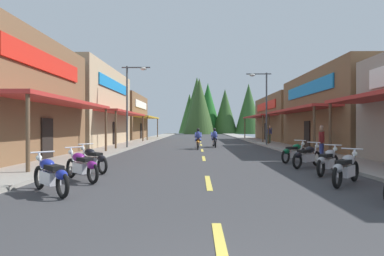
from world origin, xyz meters
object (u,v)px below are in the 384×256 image
at_px(pedestrian_waiting, 322,141).
at_px(motorcycle_parked_left_0, 51,174).
at_px(motorcycle_parked_right_1, 346,168).
at_px(motorcycle_parked_left_1, 82,165).
at_px(motorcycle_parked_right_2, 328,161).
at_px(pedestrian_browsing, 322,137).
at_px(rider_cruising_lead, 198,140).
at_px(motorcycle_parked_right_3, 307,156).
at_px(rider_cruising_trailing, 214,139).
at_px(motorcycle_parked_left_2, 93,159).
at_px(streetlamp_right, 263,98).
at_px(pedestrian_by_shop, 269,133).
at_px(motorcycle_parked_right_4, 294,152).
at_px(streetlamp_left, 131,95).

bearing_deg(pedestrian_waiting, motorcycle_parked_left_0, 82.05).
bearing_deg(motorcycle_parked_right_1, motorcycle_parked_left_1, 129.32).
relative_size(motorcycle_parked_right_2, pedestrian_browsing, 0.95).
height_order(motorcycle_parked_right_2, rider_cruising_lead, rider_cruising_lead).
height_order(motorcycle_parked_right_3, pedestrian_browsing, pedestrian_browsing).
bearing_deg(pedestrian_browsing, motorcycle_parked_right_1, -80.09).
height_order(motorcycle_parked_right_3, rider_cruising_lead, rider_cruising_lead).
bearing_deg(pedestrian_browsing, rider_cruising_trailing, 160.14).
bearing_deg(motorcycle_parked_right_3, motorcycle_parked_left_2, 149.35).
relative_size(motorcycle_parked_left_1, rider_cruising_trailing, 0.75).
distance_m(streetlamp_right, motorcycle_parked_right_2, 16.30).
distance_m(motorcycle_parked_right_2, motorcycle_parked_left_0, 8.90).
xyz_separation_m(streetlamp_right, pedestrian_by_shop, (1.10, 2.35, -3.08)).
bearing_deg(motorcycle_parked_right_3, motorcycle_parked_right_2, -128.12).
xyz_separation_m(motorcycle_parked_left_0, motorcycle_parked_left_2, (-0.20, 3.64, 0.00)).
height_order(motorcycle_parked_right_4, motorcycle_parked_left_1, same).
bearing_deg(rider_cruising_lead, motorcycle_parked_left_0, 167.22).
distance_m(motorcycle_parked_right_4, motorcycle_parked_left_0, 10.77).
xyz_separation_m(motorcycle_parked_left_1, rider_cruising_lead, (3.65, 13.38, 0.17)).
xyz_separation_m(motorcycle_parked_right_3, motorcycle_parked_right_4, (0.05, 1.81, 0.00)).
relative_size(motorcycle_parked_right_3, pedestrian_browsing, 0.95).
xyz_separation_m(motorcycle_parked_left_0, rider_cruising_lead, (3.74, 15.20, 0.17)).
height_order(motorcycle_parked_right_2, rider_cruising_trailing, rider_cruising_trailing).
bearing_deg(streetlamp_left, motorcycle_parked_right_2, -51.81).
bearing_deg(motorcycle_parked_right_4, rider_cruising_lead, 76.78).
distance_m(motorcycle_parked_left_0, rider_cruising_lead, 15.66).
height_order(motorcycle_parked_left_2, pedestrian_by_shop, pedestrian_by_shop).
relative_size(rider_cruising_trailing, pedestrian_browsing, 1.20).
bearing_deg(pedestrian_by_shop, motorcycle_parked_right_3, -16.24).
height_order(motorcycle_parked_right_2, motorcycle_parked_left_1, same).
xyz_separation_m(motorcycle_parked_right_1, pedestrian_browsing, (3.06, 9.26, 0.55)).
bearing_deg(motorcycle_parked_right_1, motorcycle_parked_left_0, 142.32).
relative_size(streetlamp_right, motorcycle_parked_right_2, 3.78).
bearing_deg(rider_cruising_lead, pedestrian_browsing, -121.25).
relative_size(motorcycle_parked_right_1, motorcycle_parked_left_2, 1.01).
height_order(streetlamp_left, motorcycle_parked_left_2, streetlamp_left).
bearing_deg(motorcycle_parked_left_1, motorcycle_parked_right_1, -139.70).
relative_size(motorcycle_parked_left_1, motorcycle_parked_left_2, 0.99).
relative_size(motorcycle_parked_right_3, motorcycle_parked_right_4, 1.02).
bearing_deg(pedestrian_browsing, pedestrian_by_shop, 121.25).
bearing_deg(streetlamp_left, rider_cruising_lead, -2.86).
bearing_deg(pedestrian_by_shop, motorcycle_parked_left_1, -36.31).
relative_size(motorcycle_parked_right_4, motorcycle_parked_left_0, 1.02).
bearing_deg(motorcycle_parked_right_2, pedestrian_browsing, 19.96).
distance_m(streetlamp_right, motorcycle_parked_left_0, 21.56).
bearing_deg(pedestrian_waiting, pedestrian_by_shop, -48.32).
relative_size(motorcycle_parked_right_1, pedestrian_by_shop, 0.90).
relative_size(pedestrian_by_shop, pedestrian_waiting, 1.09).
distance_m(motorcycle_parked_right_4, rider_cruising_trailing, 10.84).
height_order(motorcycle_parked_right_3, pedestrian_by_shop, pedestrian_by_shop).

